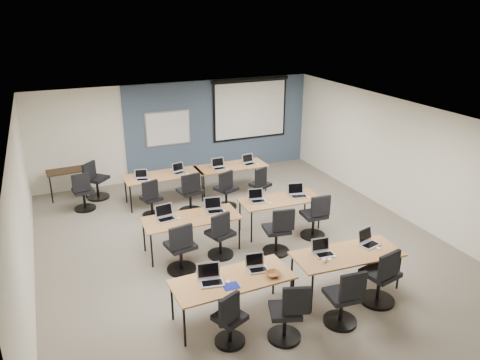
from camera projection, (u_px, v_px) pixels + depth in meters
name	position (u px, v px, depth m)	size (l,w,h in m)	color
floor	(241.00, 243.00, 9.81)	(8.00, 9.00, 0.02)	#6B6354
ceiling	(241.00, 117.00, 8.84)	(8.00, 9.00, 0.02)	white
wall_back	(178.00, 130.00, 13.19)	(8.00, 0.04, 2.70)	beige
wall_front	(392.00, 312.00, 5.46)	(8.00, 0.04, 2.70)	beige
wall_left	(22.00, 217.00, 7.86)	(0.04, 9.00, 2.70)	beige
wall_right	(400.00, 159.00, 10.79)	(0.04, 9.00, 2.70)	beige
blue_accent_panel	(220.00, 126.00, 13.62)	(5.50, 0.04, 2.70)	#3D5977
whiteboard	(168.00, 128.00, 12.98)	(1.28, 0.03, 0.98)	#A7AEB6
projector_screen	(250.00, 106.00, 13.73)	(2.40, 0.10, 1.82)	black
training_table_front_left	(233.00, 281.00, 7.25)	(1.90, 0.79, 0.73)	olive
training_table_front_right	(347.00, 255.00, 7.98)	(1.88, 0.78, 0.73)	#976B43
training_table_mid_left	(191.00, 219.00, 9.30)	(1.92, 0.80, 0.73)	#9F6B39
training_table_mid_right	(280.00, 201.00, 10.17)	(1.77, 0.74, 0.73)	#8E5C3C
training_table_back_left	(163.00, 176.00, 11.59)	(1.91, 0.79, 0.73)	#9E6D41
training_table_back_right	(231.00, 167.00, 12.23)	(1.86, 0.77, 0.73)	brown
laptop_0	(210.00, 278.00, 7.13)	(0.36, 0.31, 0.27)	silver
mouse_0	(228.00, 281.00, 7.14)	(0.05, 0.09, 0.03)	white
task_chair_0	(230.00, 323.00, 6.77)	(0.49, 0.46, 0.95)	black
laptop_1	(257.00, 266.00, 7.48)	(0.31, 0.27, 0.24)	silver
mouse_1	(276.00, 270.00, 7.45)	(0.06, 0.09, 0.03)	white
task_chair_1	(288.00, 317.00, 6.86)	(0.53, 0.51, 0.99)	black
laptop_2	(323.00, 250.00, 7.93)	(0.33, 0.28, 0.25)	silver
mouse_2	(335.00, 256.00, 7.85)	(0.05, 0.09, 0.03)	white
task_chair_2	(344.00, 302.00, 7.19)	(0.53, 0.53, 1.01)	black
laptop_3	(368.00, 241.00, 8.25)	(0.35, 0.30, 0.27)	#ACACB5
mouse_3	(378.00, 248.00, 8.10)	(0.06, 0.10, 0.04)	white
task_chair_3	(381.00, 281.00, 7.70)	(0.58, 0.58, 1.05)	black
laptop_4	(165.00, 216.00, 9.21)	(0.36, 0.31, 0.27)	#A7A7AF
mouse_4	(179.00, 218.00, 9.23)	(0.06, 0.09, 0.03)	white
task_chair_4	(181.00, 252.00, 8.62)	(0.55, 0.55, 1.03)	black
laptop_5	(214.00, 208.00, 9.56)	(0.36, 0.30, 0.27)	#B7B7BA
mouse_5	(224.00, 211.00, 9.55)	(0.06, 0.09, 0.03)	white
task_chair_5	(220.00, 238.00, 9.14)	(0.53, 0.52, 1.00)	black
laptop_6	(257.00, 198.00, 10.05)	(0.32, 0.28, 0.25)	#B9B9BF
mouse_6	(270.00, 203.00, 9.91)	(0.06, 0.10, 0.04)	white
task_chair_6	(278.00, 235.00, 9.26)	(0.54, 0.54, 1.02)	black
laptop_7	(298.00, 193.00, 10.30)	(0.36, 0.30, 0.27)	#A9A9A9
mouse_7	(308.00, 197.00, 10.22)	(0.06, 0.09, 0.03)	white
task_chair_7	(315.00, 220.00, 9.91)	(0.53, 0.53, 1.01)	black
laptop_8	(142.00, 177.00, 11.26)	(0.30, 0.26, 0.23)	#A9A9B5
mouse_8	(149.00, 180.00, 11.19)	(0.05, 0.09, 0.03)	white
task_chair_8	(151.00, 201.00, 10.87)	(0.48, 0.47, 0.96)	black
laptop_9	(179.00, 170.00, 11.71)	(0.31, 0.26, 0.24)	#AFAFB7
mouse_9	(188.00, 174.00, 11.60)	(0.06, 0.10, 0.04)	white
task_chair_9	(191.00, 196.00, 11.06)	(0.58, 0.58, 1.05)	black
laptop_10	(219.00, 166.00, 12.02)	(0.34, 0.29, 0.26)	beige
mouse_10	(227.00, 169.00, 11.95)	(0.06, 0.09, 0.03)	white
task_chair_10	(226.00, 193.00, 11.34)	(0.55, 0.52, 1.00)	black
laptop_11	(249.00, 162.00, 12.34)	(0.33, 0.28, 0.25)	#B2B2B2
mouse_11	(258.00, 164.00, 12.33)	(0.06, 0.09, 0.03)	white
task_chair_11	(260.00, 188.00, 11.67)	(0.51, 0.48, 0.96)	black
blue_mousepad	(231.00, 286.00, 7.04)	(0.24, 0.20, 0.01)	navy
snack_bowl	(273.00, 274.00, 7.30)	(0.25, 0.25, 0.06)	brown
snack_plate	(326.00, 258.00, 7.80)	(0.19, 0.19, 0.01)	white
coffee_cup	(326.00, 260.00, 7.69)	(0.05, 0.05, 0.05)	white
utility_table	(66.00, 174.00, 11.86)	(0.94, 0.52, 0.75)	#30200F
spare_chair_a	(95.00, 183.00, 11.88)	(0.67, 0.56, 1.03)	black
spare_chair_b	(83.00, 195.00, 11.23)	(0.51, 0.51, 0.99)	black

